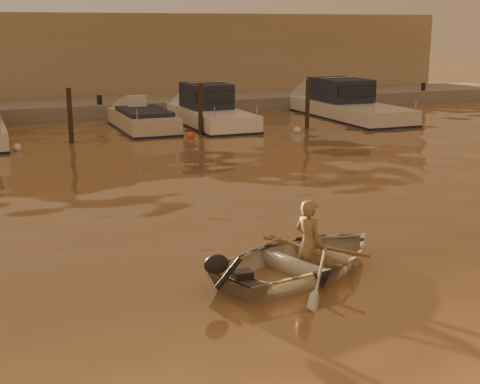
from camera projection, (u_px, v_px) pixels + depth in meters
name	position (u px, v px, depth m)	size (l,w,h in m)	color
ground_plane	(194.00, 262.00, 12.15)	(160.00, 160.00, 0.00)	brown
dinghy	(305.00, 259.00, 11.60)	(2.53, 3.54, 0.73)	silver
person	(309.00, 244.00, 11.60)	(0.58, 0.38, 1.59)	#95724A
outboard_motor	(241.00, 279.00, 10.60)	(0.90, 0.40, 0.70)	black
oar_port	(314.00, 246.00, 11.72)	(0.06, 0.06, 2.10)	brown
oar_starboard	(307.00, 249.00, 11.59)	(0.06, 0.06, 2.10)	brown
moored_boat_3	(143.00, 124.00, 27.59)	(1.96, 5.69, 0.95)	beige
moored_boat_4	(211.00, 111.00, 28.58)	(2.22, 6.84, 1.75)	white
moored_boat_5	(348.00, 104.00, 31.04)	(2.57, 8.51, 1.75)	silver
piling_2	(70.00, 118.00, 24.27)	(0.18, 0.18, 2.20)	#2D2319
piling_3	(200.00, 112.00, 26.09)	(0.18, 0.18, 2.20)	#2D2319
piling_4	(307.00, 107.00, 27.80)	(0.18, 0.18, 2.20)	#2D2319
fender_c	(17.00, 148.00, 22.92)	(0.30, 0.30, 0.30)	silver
fender_d	(191.00, 136.00, 25.44)	(0.30, 0.30, 0.30)	#EC421B
fender_e	(297.00, 130.00, 26.74)	(0.30, 0.30, 0.30)	silver
quay	(52.00, 113.00, 31.46)	(52.00, 4.00, 1.00)	gray
waterfront_building	(37.00, 60.00, 35.86)	(46.00, 7.00, 4.80)	#9E8466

